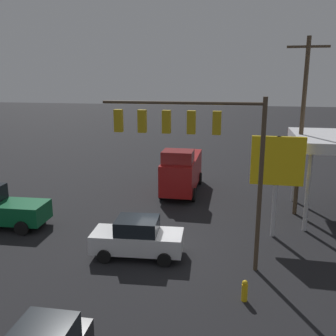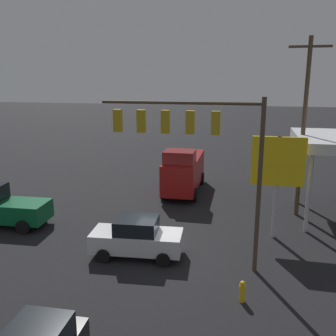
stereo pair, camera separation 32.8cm
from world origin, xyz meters
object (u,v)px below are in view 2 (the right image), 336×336
traffic_signal_assembly (193,138)px  delivery_truck (184,170)px  utility_pole (304,125)px  price_sign (278,165)px  pickup_parked (2,207)px  fire_hydrant (242,291)px  sedan_waiting (137,237)px

traffic_signal_assembly → delivery_truck: size_ratio=1.14×
utility_pole → traffic_signal_assembly: bearing=54.5°
traffic_signal_assembly → price_sign: size_ratio=1.40×
traffic_signal_assembly → pickup_parked: traffic_signal_assembly is taller
traffic_signal_assembly → utility_pole: bearing=-125.5°
delivery_truck → fire_hydrant: size_ratio=7.76×
price_sign → pickup_parked: 15.92m
traffic_signal_assembly → fire_hydrant: bearing=132.7°
traffic_signal_assembly → delivery_truck: 12.08m
delivery_truck → fire_hydrant: bearing=18.2°
traffic_signal_assembly → price_sign: bearing=-134.7°
delivery_truck → sedan_waiting: bearing=-3.1°
pickup_parked → fire_hydrant: bearing=157.7°
utility_pole → sedan_waiting: (8.30, 7.54, -4.77)m
pickup_parked → fire_hydrant: (-14.03, 4.92, -0.67)m
utility_pole → price_sign: (1.64, 3.84, -1.69)m
sedan_waiting → price_sign: bearing=-155.5°
delivery_truck → pickup_parked: size_ratio=1.29×
price_sign → sedan_waiting: size_ratio=1.23×
traffic_signal_assembly → delivery_truck: traffic_signal_assembly is taller
utility_pole → fire_hydrant: 12.09m
price_sign → fire_hydrant: 7.64m
sedan_waiting → delivery_truck: delivery_truck is taller
traffic_signal_assembly → fire_hydrant: 6.58m
price_sign → pickup_parked: size_ratio=1.05×
traffic_signal_assembly → sedan_waiting: 5.74m
utility_pole → sedan_waiting: bearing=42.2°
sedan_waiting → pickup_parked: bearing=-17.5°
traffic_signal_assembly → delivery_truck: (2.30, -11.05, -4.29)m
traffic_signal_assembly → fire_hydrant: size_ratio=8.84×
utility_pole → fire_hydrant: size_ratio=12.34×
traffic_signal_assembly → delivery_truck: bearing=-78.2°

